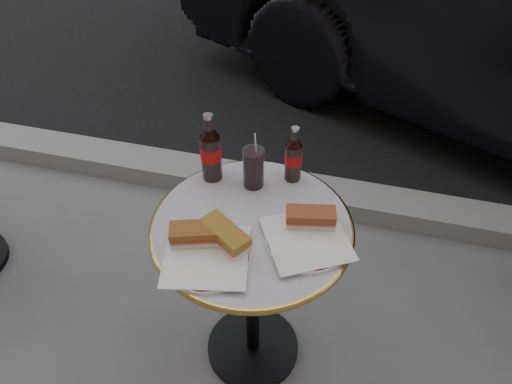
% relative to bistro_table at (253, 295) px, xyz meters
% --- Properties ---
extents(ground, '(80.00, 80.00, 0.00)m').
position_rel_bistro_table_xyz_m(ground, '(0.00, 0.00, -0.37)').
color(ground, slate).
rests_on(ground, ground).
extents(curb, '(40.00, 0.20, 0.12)m').
position_rel_bistro_table_xyz_m(curb, '(0.00, 0.90, -0.32)').
color(curb, gray).
rests_on(curb, ground).
extents(bistro_table, '(0.62, 0.62, 0.73)m').
position_rel_bistro_table_xyz_m(bistro_table, '(0.00, 0.00, 0.00)').
color(bistro_table, '#BAB2C4').
rests_on(bistro_table, ground).
extents(plate_left, '(0.26, 0.26, 0.01)m').
position_rel_bistro_table_xyz_m(plate_left, '(-0.09, -0.16, 0.37)').
color(plate_left, white).
rests_on(plate_left, bistro_table).
extents(plate_right, '(0.31, 0.31, 0.01)m').
position_rel_bistro_table_xyz_m(plate_right, '(0.17, -0.03, 0.37)').
color(plate_right, white).
rests_on(plate_right, bistro_table).
extents(sandwich_left_a, '(0.17, 0.12, 0.05)m').
position_rel_bistro_table_xyz_m(sandwich_left_a, '(-0.13, -0.12, 0.41)').
color(sandwich_left_a, brown).
rests_on(sandwich_left_a, plate_left).
extents(sandwich_left_b, '(0.17, 0.15, 0.05)m').
position_rel_bistro_table_xyz_m(sandwich_left_b, '(-0.05, -0.10, 0.41)').
color(sandwich_left_b, olive).
rests_on(sandwich_left_b, plate_left).
extents(sandwich_right, '(0.16, 0.10, 0.05)m').
position_rel_bistro_table_xyz_m(sandwich_right, '(0.17, 0.03, 0.40)').
color(sandwich_right, brown).
rests_on(sandwich_right, plate_right).
extents(cola_bottle_left, '(0.08, 0.08, 0.25)m').
position_rel_bistro_table_xyz_m(cola_bottle_left, '(-0.18, 0.18, 0.49)').
color(cola_bottle_left, black).
rests_on(cola_bottle_left, bistro_table).
extents(cola_bottle_right, '(0.06, 0.06, 0.20)m').
position_rel_bistro_table_xyz_m(cola_bottle_right, '(0.08, 0.24, 0.47)').
color(cola_bottle_right, black).
rests_on(cola_bottle_right, bistro_table).
extents(cola_glass, '(0.08, 0.08, 0.14)m').
position_rel_bistro_table_xyz_m(cola_glass, '(-0.04, 0.17, 0.44)').
color(cola_glass, black).
rests_on(cola_glass, bistro_table).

